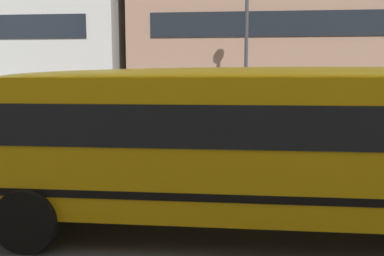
# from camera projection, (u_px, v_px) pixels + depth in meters

# --- Properties ---
(ground_plane) EXTENTS (400.00, 400.00, 0.00)m
(ground_plane) POSITION_uv_depth(u_px,v_px,m) (207.00, 199.00, 9.25)
(ground_plane) COLOR #424244
(sidewalk_far) EXTENTS (120.00, 3.00, 0.01)m
(sidewalk_far) POSITION_uv_depth(u_px,v_px,m) (217.00, 143.00, 17.12)
(sidewalk_far) COLOR gray
(sidewalk_far) RESTS_ON ground_plane
(lane_centreline) EXTENTS (110.00, 0.16, 0.01)m
(lane_centreline) POSITION_uv_depth(u_px,v_px,m) (207.00, 199.00, 9.25)
(lane_centreline) COLOR silver
(lane_centreline) RESTS_ON ground_plane
(school_bus) EXTENTS (13.25, 3.23, 2.95)m
(school_bus) POSITION_uv_depth(u_px,v_px,m) (278.00, 136.00, 7.10)
(school_bus) COLOR yellow
(school_bus) RESTS_ON ground_plane
(parked_car_red_by_lamppost) EXTENTS (3.97, 2.03, 1.64)m
(parked_car_red_by_lamppost) POSITION_uv_depth(u_px,v_px,m) (42.00, 130.00, 14.91)
(parked_car_red_by_lamppost) COLOR maroon
(parked_car_red_by_lamppost) RESTS_ON ground_plane
(street_lamp) EXTENTS (0.44, 0.44, 6.80)m
(street_lamp) POSITION_uv_depth(u_px,v_px,m) (246.00, 38.00, 15.78)
(street_lamp) COLOR #38383D
(street_lamp) RESTS_ON ground_plane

